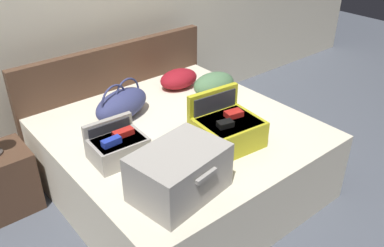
# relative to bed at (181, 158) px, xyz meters

# --- Properties ---
(ground_plane) EXTENTS (12.00, 12.00, 0.00)m
(ground_plane) POSITION_rel_bed_xyz_m (0.00, -0.40, -0.29)
(ground_plane) COLOR #4C515B
(back_wall) EXTENTS (8.00, 0.10, 2.60)m
(back_wall) POSITION_rel_bed_xyz_m (0.00, 1.25, 1.01)
(back_wall) COLOR beige
(back_wall) RESTS_ON ground
(bed) EXTENTS (1.84, 1.84, 0.58)m
(bed) POSITION_rel_bed_xyz_m (0.00, 0.00, 0.00)
(bed) COLOR beige
(bed) RESTS_ON ground
(headboard) EXTENTS (1.88, 0.08, 0.98)m
(headboard) POSITION_rel_bed_xyz_m (0.00, 0.96, 0.20)
(headboard) COLOR #4C3323
(headboard) RESTS_ON ground
(hard_case_large) EXTENTS (0.60, 0.47, 0.30)m
(hard_case_large) POSITION_rel_bed_xyz_m (-0.48, -0.60, 0.44)
(hard_case_large) COLOR gray
(hard_case_large) RESTS_ON bed
(hard_case_medium) EXTENTS (0.46, 0.44, 0.36)m
(hard_case_medium) POSITION_rel_bed_xyz_m (0.12, -0.38, 0.41)
(hard_case_medium) COLOR gold
(hard_case_medium) RESTS_ON bed
(hard_case_small) EXTENTS (0.37, 0.30, 0.25)m
(hard_case_small) POSITION_rel_bed_xyz_m (-0.58, -0.05, 0.39)
(hard_case_small) COLOR gray
(hard_case_small) RESTS_ON bed
(duffel_bag) EXTENTS (0.56, 0.40, 0.31)m
(duffel_bag) POSITION_rel_bed_xyz_m (-0.25, 0.43, 0.41)
(duffel_bag) COLOR navy
(duffel_bag) RESTS_ON bed
(pillow_near_headboard) EXTENTS (0.37, 0.26, 0.17)m
(pillow_near_headboard) POSITION_rel_bed_xyz_m (0.44, 0.59, 0.37)
(pillow_near_headboard) COLOR maroon
(pillow_near_headboard) RESTS_ON bed
(pillow_center_head) EXTENTS (0.42, 0.29, 0.20)m
(pillow_center_head) POSITION_rel_bed_xyz_m (0.59, 0.27, 0.39)
(pillow_center_head) COLOR #4C724C
(pillow_center_head) RESTS_ON bed
(nightstand) EXTENTS (0.44, 0.40, 0.51)m
(nightstand) POSITION_rel_bed_xyz_m (-1.20, 0.67, -0.04)
(nightstand) COLOR #4C3323
(nightstand) RESTS_ON ground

